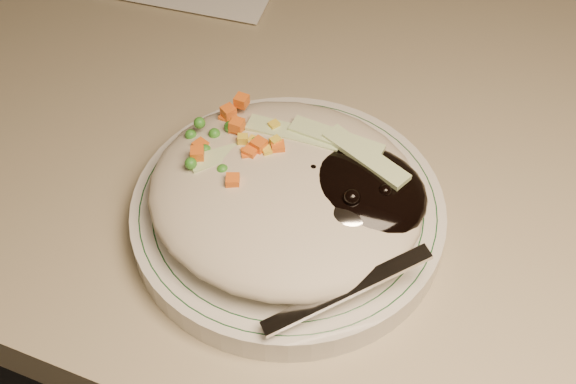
% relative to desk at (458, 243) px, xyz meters
% --- Properties ---
extents(desk, '(1.40, 0.70, 0.74)m').
position_rel_desk_xyz_m(desk, '(0.00, 0.00, 0.00)').
color(desk, tan).
rests_on(desk, ground).
extents(plate, '(0.22, 0.22, 0.02)m').
position_rel_desk_xyz_m(plate, '(-0.11, -0.19, 0.21)').
color(plate, silver).
rests_on(plate, desk).
extents(plate_rim, '(0.21, 0.21, 0.00)m').
position_rel_desk_xyz_m(plate_rim, '(-0.11, -0.19, 0.22)').
color(plate_rim, '#144723').
rests_on(plate_rim, plate).
extents(meal, '(0.21, 0.19, 0.05)m').
position_rel_desk_xyz_m(meal, '(-0.11, -0.19, 0.24)').
color(meal, '#B0A88F').
rests_on(meal, plate).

